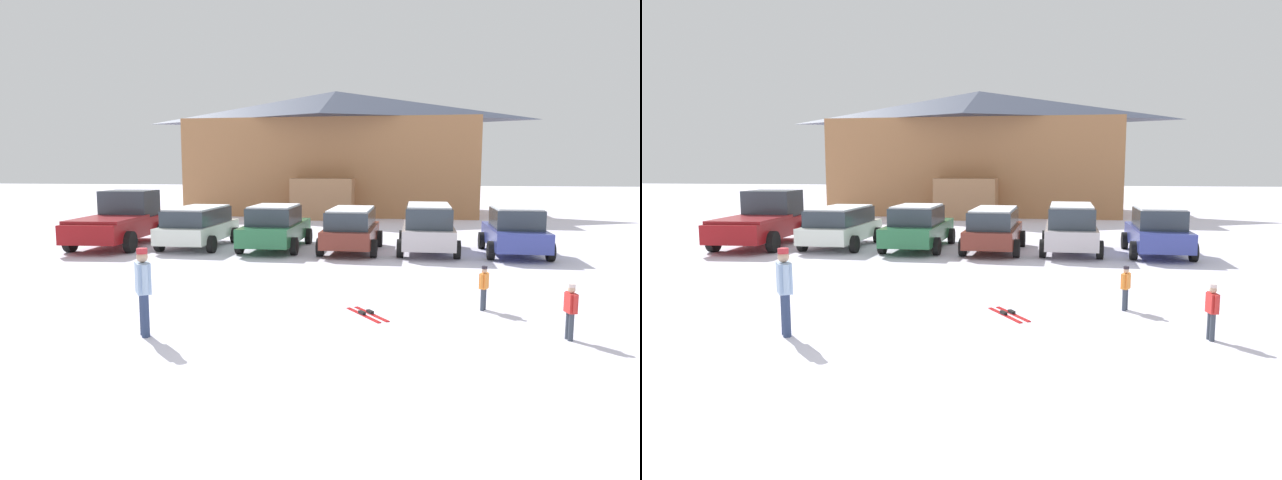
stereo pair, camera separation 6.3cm
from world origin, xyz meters
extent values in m
plane|color=white|center=(0.00, 0.00, 0.00)|extent=(160.00, 160.00, 0.00)
cube|color=#A56F45|center=(-3.18, 30.27, 3.02)|extent=(18.39, 9.51, 6.03)
pyramid|color=#373E53|center=(-3.18, 30.27, 7.03)|extent=(19.01, 10.12, 2.00)
cube|color=#AB7A53|center=(-3.34, 24.88, 1.20)|extent=(3.65, 1.91, 2.40)
cube|color=white|center=(-6.63, 12.93, 0.62)|extent=(1.99, 4.48, 0.60)
cube|color=#2D3842|center=(-6.63, 12.84, 1.22)|extent=(1.74, 3.41, 0.59)
cube|color=white|center=(-6.63, 12.84, 1.55)|extent=(1.62, 3.24, 0.06)
cylinder|color=black|center=(-7.60, 14.33, 0.32)|extent=(0.24, 0.65, 0.64)
cylinder|color=black|center=(-5.59, 14.28, 0.32)|extent=(0.24, 0.65, 0.64)
cylinder|color=black|center=(-7.67, 11.58, 0.32)|extent=(0.24, 0.65, 0.64)
cylinder|color=black|center=(-5.66, 11.53, 0.32)|extent=(0.24, 0.65, 0.64)
cube|color=#296D42|center=(-3.55, 12.90, 0.65)|extent=(1.96, 4.80, 0.66)
cube|color=#2D3842|center=(-3.55, 12.66, 1.30)|extent=(1.69, 2.51, 0.64)
cube|color=white|center=(-3.55, 12.66, 1.65)|extent=(1.58, 2.38, 0.06)
cylinder|color=black|center=(-4.52, 14.40, 0.32)|extent=(0.23, 0.64, 0.64)
cylinder|color=black|center=(-2.52, 14.36, 0.32)|extent=(0.23, 0.64, 0.64)
cylinder|color=black|center=(-4.58, 11.44, 0.32)|extent=(0.23, 0.64, 0.64)
cylinder|color=black|center=(-2.57, 11.41, 0.32)|extent=(0.23, 0.64, 0.64)
cube|color=maroon|center=(-0.63, 12.63, 0.62)|extent=(1.91, 4.42, 0.61)
cube|color=#2D3842|center=(-0.64, 12.54, 1.24)|extent=(1.66, 3.37, 0.63)
cube|color=white|center=(-0.64, 12.54, 1.58)|extent=(1.55, 3.20, 0.06)
cylinder|color=black|center=(-1.53, 14.02, 0.32)|extent=(0.24, 0.65, 0.64)
cylinder|color=black|center=(0.36, 13.95, 0.32)|extent=(0.24, 0.65, 0.64)
cylinder|color=black|center=(-1.63, 11.32, 0.32)|extent=(0.24, 0.65, 0.64)
cylinder|color=black|center=(0.26, 11.25, 0.32)|extent=(0.24, 0.65, 0.64)
cube|color=beige|center=(2.17, 12.76, 0.66)|extent=(1.94, 4.46, 0.68)
cube|color=#2D3842|center=(2.17, 12.67, 1.35)|extent=(1.69, 3.40, 0.72)
cube|color=white|center=(2.17, 12.67, 1.74)|extent=(1.57, 3.23, 0.06)
cylinder|color=black|center=(1.25, 14.15, 0.32)|extent=(0.24, 0.65, 0.64)
cylinder|color=black|center=(3.18, 14.09, 0.32)|extent=(0.24, 0.65, 0.64)
cylinder|color=black|center=(1.16, 11.42, 0.32)|extent=(0.24, 0.65, 0.64)
cylinder|color=black|center=(3.09, 11.36, 0.32)|extent=(0.24, 0.65, 0.64)
cube|color=#374297|center=(5.20, 12.64, 0.65)|extent=(1.89, 4.30, 0.66)
cube|color=#2D3842|center=(5.19, 12.43, 1.32)|extent=(1.63, 2.25, 0.68)
cube|color=white|center=(5.19, 12.43, 1.69)|extent=(1.52, 2.14, 0.06)
cylinder|color=black|center=(4.26, 13.98, 0.32)|extent=(0.24, 0.65, 0.64)
cylinder|color=black|center=(6.19, 13.94, 0.32)|extent=(0.24, 0.65, 0.64)
cylinder|color=black|center=(4.20, 11.35, 0.32)|extent=(0.24, 0.65, 0.64)
cylinder|color=black|center=(6.13, 11.30, 0.32)|extent=(0.24, 0.65, 0.64)
cube|color=maroon|center=(-9.82, 12.72, 0.75)|extent=(2.38, 5.62, 0.70)
cube|color=#2D3842|center=(-9.88, 13.82, 1.62)|extent=(2.02, 1.86, 1.05)
cube|color=maroon|center=(-9.77, 11.75, 1.16)|extent=(2.25, 3.14, 0.12)
cylinder|color=black|center=(-11.05, 14.31, 0.40)|extent=(0.30, 0.81, 0.80)
cylinder|color=black|center=(-8.78, 14.43, 0.40)|extent=(0.30, 0.81, 0.80)
cylinder|color=black|center=(-10.87, 11.01, 0.40)|extent=(0.30, 0.81, 0.80)
cylinder|color=black|center=(-8.60, 11.13, 0.40)|extent=(0.30, 0.81, 0.80)
cylinder|color=navy|center=(-3.57, 1.48, 0.41)|extent=(0.15, 0.15, 0.82)
cylinder|color=navy|center=(-3.67, 1.63, 0.41)|extent=(0.15, 0.15, 0.82)
cube|color=#98B3D6|center=(-3.62, 1.55, 1.11)|extent=(0.42, 0.47, 0.58)
cylinder|color=#98B3D6|center=(-3.48, 1.34, 1.12)|extent=(0.11, 0.11, 0.55)
cylinder|color=#98B3D6|center=(-3.76, 1.76, 1.12)|extent=(0.11, 0.11, 0.55)
sphere|color=tan|center=(-3.62, 1.55, 1.50)|extent=(0.21, 0.21, 0.21)
cylinder|color=#BA2B32|center=(-3.62, 1.55, 1.62)|extent=(0.20, 0.20, 0.10)
cylinder|color=#384252|center=(2.95, 4.34, 0.24)|extent=(0.09, 0.09, 0.49)
cylinder|color=#384252|center=(3.00, 4.43, 0.24)|extent=(0.09, 0.09, 0.49)
cube|color=orange|center=(2.97, 4.38, 0.66)|extent=(0.24, 0.28, 0.34)
cylinder|color=orange|center=(2.90, 4.25, 0.67)|extent=(0.07, 0.07, 0.33)
cylinder|color=orange|center=(3.05, 4.52, 0.67)|extent=(0.07, 0.07, 0.33)
sphere|color=tan|center=(2.97, 4.38, 0.89)|extent=(0.12, 0.12, 0.12)
cylinder|color=#28232E|center=(2.97, 4.38, 0.96)|extent=(0.12, 0.12, 0.06)
cylinder|color=#38404D|center=(4.22, 2.42, 0.26)|extent=(0.09, 0.09, 0.51)
cylinder|color=#38404D|center=(4.24, 2.31, 0.26)|extent=(0.09, 0.09, 0.51)
cube|color=red|center=(4.23, 2.37, 0.70)|extent=(0.19, 0.27, 0.36)
cylinder|color=red|center=(4.20, 2.53, 0.71)|extent=(0.07, 0.07, 0.35)
cylinder|color=red|center=(4.26, 2.21, 0.71)|extent=(0.07, 0.07, 0.35)
sphere|color=tan|center=(4.23, 2.37, 0.94)|extent=(0.13, 0.13, 0.13)
cylinder|color=beige|center=(4.23, 2.37, 1.02)|extent=(0.13, 0.13, 0.06)
cube|color=red|center=(0.53, 3.67, 0.01)|extent=(0.81, 1.17, 0.02)
cube|color=black|center=(0.51, 3.71, 0.05)|extent=(0.18, 0.21, 0.06)
cube|color=red|center=(0.37, 3.56, 0.01)|extent=(0.81, 1.17, 0.02)
cube|color=black|center=(0.34, 3.60, 0.05)|extent=(0.18, 0.21, 0.06)
camera|label=1|loc=(1.07, -8.31, 3.20)|focal=32.00mm
camera|label=2|loc=(1.13, -8.30, 3.20)|focal=32.00mm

